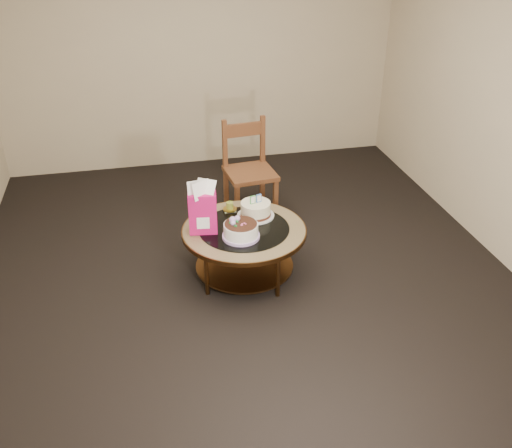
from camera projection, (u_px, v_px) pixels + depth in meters
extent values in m
plane|color=black|center=(245.00, 274.00, 4.86)|extent=(5.00, 5.00, 0.00)
cube|color=tan|center=(199.00, 53.00, 6.33)|extent=(4.50, 0.02, 2.60)
cube|color=tan|center=(376.00, 363.00, 2.09)|extent=(4.50, 0.02, 2.60)
cylinder|color=brown|center=(279.00, 237.00, 4.99)|extent=(0.04, 0.04, 0.42)
cylinder|color=brown|center=(214.00, 236.00, 5.01)|extent=(0.04, 0.04, 0.42)
cylinder|color=brown|center=(207.00, 272.00, 4.52)|extent=(0.04, 0.04, 0.42)
cylinder|color=brown|center=(278.00, 274.00, 4.50)|extent=(0.04, 0.04, 0.42)
cylinder|color=brown|center=(244.00, 265.00, 4.81)|extent=(0.82, 0.82, 0.02)
cylinder|color=brown|center=(244.00, 231.00, 4.64)|extent=(1.02, 1.02, 0.04)
cylinder|color=olive|center=(244.00, 229.00, 4.64)|extent=(1.00, 1.00, 0.01)
cylinder|color=black|center=(244.00, 228.00, 4.63)|extent=(0.74, 0.74, 0.01)
cylinder|color=#BA96D5|center=(241.00, 236.00, 4.50)|extent=(0.30, 0.30, 0.02)
cylinder|color=white|center=(241.00, 231.00, 4.47)|extent=(0.27, 0.27, 0.12)
cylinder|color=black|center=(241.00, 224.00, 4.44)|extent=(0.26, 0.26, 0.01)
sphere|color=#BA96D5|center=(233.00, 220.00, 4.45)|extent=(0.05, 0.05, 0.05)
sphere|color=#BA96D5|center=(237.00, 218.00, 4.48)|extent=(0.05, 0.05, 0.05)
sphere|color=#BA96D5|center=(233.00, 223.00, 4.42)|extent=(0.04, 0.04, 0.04)
cone|color=#207A32|center=(238.00, 222.00, 4.45)|extent=(0.03, 0.04, 0.03)
cone|color=#207A32|center=(230.00, 223.00, 4.44)|extent=(0.04, 0.04, 0.03)
cone|color=#207A32|center=(239.00, 218.00, 4.50)|extent=(0.04, 0.03, 0.03)
cone|color=#207A32|center=(236.00, 225.00, 4.40)|extent=(0.04, 0.04, 0.03)
cylinder|color=silver|center=(256.00, 215.00, 4.80)|extent=(0.31, 0.31, 0.01)
cylinder|color=#472014|center=(256.00, 214.00, 4.79)|extent=(0.26, 0.26, 0.02)
cylinder|color=#F5EDCB|center=(256.00, 208.00, 4.77)|extent=(0.25, 0.25, 0.09)
cube|color=#49AA54|center=(253.00, 200.00, 4.71)|extent=(0.05, 0.02, 0.07)
cube|color=white|center=(253.00, 200.00, 4.71)|extent=(0.04, 0.02, 0.06)
cube|color=#3A70C8|center=(259.00, 198.00, 4.74)|extent=(0.05, 0.02, 0.07)
cube|color=white|center=(259.00, 198.00, 4.74)|extent=(0.04, 0.02, 0.06)
cube|color=#CA135B|center=(203.00, 213.00, 4.50)|extent=(0.23, 0.15, 0.34)
cube|color=white|center=(203.00, 219.00, 4.53)|extent=(0.12, 0.14, 0.10)
cube|color=#EBDE60|center=(230.00, 210.00, 4.89)|extent=(0.10, 0.10, 0.01)
cylinder|color=gold|center=(230.00, 209.00, 4.89)|extent=(0.12, 0.12, 0.01)
cylinder|color=olive|center=(230.00, 205.00, 4.87)|extent=(0.06, 0.06, 0.06)
cylinder|color=black|center=(230.00, 202.00, 4.85)|extent=(0.00, 0.00, 0.01)
cube|color=brown|center=(250.00, 173.00, 5.50)|extent=(0.50, 0.50, 0.04)
cube|color=brown|center=(237.00, 207.00, 5.41)|extent=(0.05, 0.05, 0.48)
cube|color=brown|center=(275.00, 201.00, 5.51)|extent=(0.05, 0.05, 0.48)
cube|color=brown|center=(226.00, 190.00, 5.72)|extent=(0.05, 0.05, 0.48)
cube|color=brown|center=(262.00, 185.00, 5.83)|extent=(0.05, 0.05, 0.48)
cube|color=brown|center=(225.00, 145.00, 5.48)|extent=(0.05, 0.05, 0.49)
cube|color=brown|center=(263.00, 140.00, 5.59)|extent=(0.05, 0.05, 0.49)
cube|color=brown|center=(244.00, 130.00, 5.47)|extent=(0.39, 0.07, 0.13)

